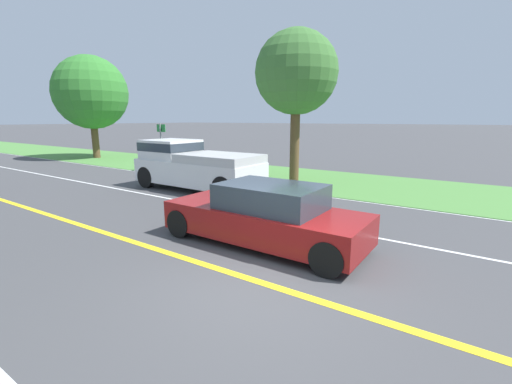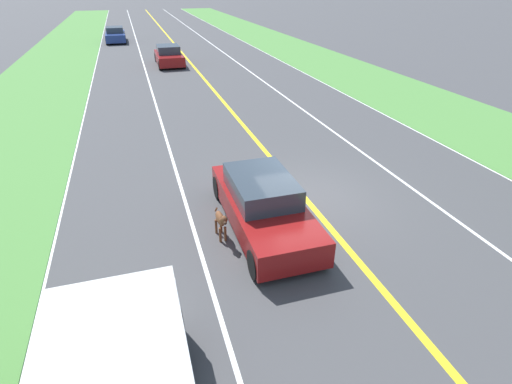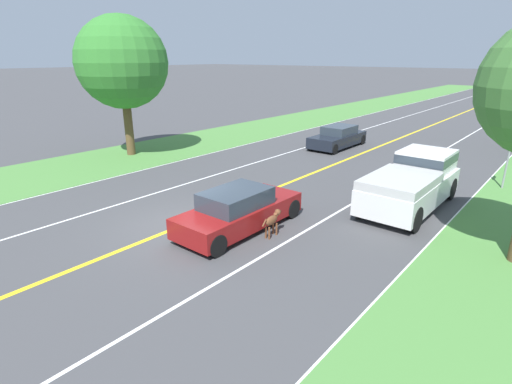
{
  "view_description": "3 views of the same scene",
  "coord_description": "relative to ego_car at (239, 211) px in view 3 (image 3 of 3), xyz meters",
  "views": [
    {
      "loc": [
        -4.61,
        -3.02,
        2.81
      ],
      "look_at": [
        2.2,
        1.66,
        1.04
      ],
      "focal_mm": 24.0,
      "sensor_mm": 36.0,
      "label": 1
    },
    {
      "loc": [
        4.51,
        9.63,
        5.93
      ],
      "look_at": [
        1.78,
        0.74,
        0.88
      ],
      "focal_mm": 28.0,
      "sensor_mm": 36.0,
      "label": 2
    },
    {
      "loc": [
        9.96,
        -8.05,
        5.51
      ],
      "look_at": [
        1.73,
        1.86,
        1.1
      ],
      "focal_mm": 28.0,
      "sensor_mm": 36.0,
      "label": 3
    }
  ],
  "objects": [
    {
      "name": "ground_plane",
      "position": [
        -1.68,
        -1.04,
        -0.66
      ],
      "size": [
        400.0,
        400.0,
        0.0
      ],
      "primitive_type": "plane",
      "color": "#424244"
    },
    {
      "name": "centre_divider_line",
      "position": [
        -1.68,
        -1.04,
        -0.65
      ],
      "size": [
        0.18,
        160.0,
        0.01
      ],
      "primitive_type": "cube",
      "color": "yellow",
      "rests_on": "ground"
    },
    {
      "name": "lane_edge_line_right",
      "position": [
        5.32,
        -1.04,
        -0.65
      ],
      "size": [
        0.14,
        160.0,
        0.01
      ],
      "primitive_type": "cube",
      "color": "white",
      "rests_on": "ground"
    },
    {
      "name": "lane_edge_line_left",
      "position": [
        -8.68,
        -1.04,
        -0.65
      ],
      "size": [
        0.14,
        160.0,
        0.01
      ],
      "primitive_type": "cube",
      "color": "white",
      "rests_on": "ground"
    },
    {
      "name": "lane_dash_same_dir",
      "position": [
        1.82,
        -1.04,
        -0.65
      ],
      "size": [
        0.1,
        160.0,
        0.01
      ],
      "primitive_type": "cube",
      "color": "white",
      "rests_on": "ground"
    },
    {
      "name": "lane_dash_oncoming",
      "position": [
        -5.18,
        -1.04,
        -0.65
      ],
      "size": [
        0.1,
        160.0,
        0.01
      ],
      "primitive_type": "cube",
      "color": "white",
      "rests_on": "ground"
    },
    {
      "name": "grass_verge_left",
      "position": [
        -11.68,
        -1.04,
        -0.64
      ],
      "size": [
        6.0,
        160.0,
        0.03
      ],
      "primitive_type": "cube",
      "color": "#4C843D",
      "rests_on": "ground"
    },
    {
      "name": "ego_car",
      "position": [
        0.0,
        0.0,
        0.0
      ],
      "size": [
        1.82,
        4.68,
        1.4
      ],
      "color": "maroon",
      "rests_on": "ground"
    },
    {
      "name": "dog",
      "position": [
        1.2,
        0.27,
        -0.11
      ],
      "size": [
        0.23,
        1.03,
        0.85
      ],
      "rotation": [
        0.0,
        0.0,
        0.04
      ],
      "color": "brown",
      "rests_on": "ground"
    },
    {
      "name": "pickup_truck",
      "position": [
        3.64,
        5.83,
        0.34
      ],
      "size": [
        2.14,
        5.37,
        1.95
      ],
      "color": "silver",
      "rests_on": "ground"
    },
    {
      "name": "oncoming_car",
      "position": [
        -3.66,
        13.4,
        -0.03
      ],
      "size": [
        1.84,
        4.5,
        1.34
      ],
      "rotation": [
        0.0,
        0.0,
        3.14
      ],
      "color": "black",
      "rests_on": "ground"
    },
    {
      "name": "roadside_tree_left_near",
      "position": [
        -11.96,
        3.84,
        4.49
      ],
      "size": [
        4.99,
        4.99,
        7.66
      ],
      "color": "brown",
      "rests_on": "ground"
    },
    {
      "name": "street_sign",
      "position": [
        6.01,
        10.53,
        0.97
      ],
      "size": [
        0.11,
        0.64,
        2.58
      ],
      "color": "gray",
      "rests_on": "ground"
    }
  ]
}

